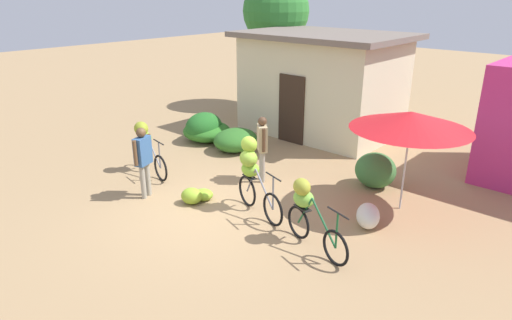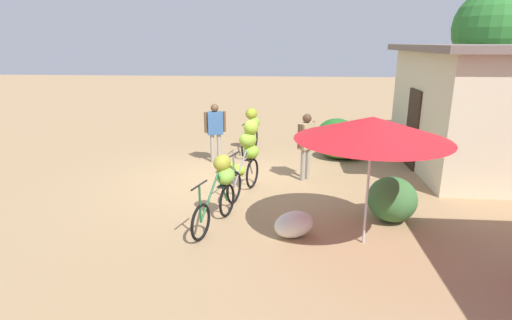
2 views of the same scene
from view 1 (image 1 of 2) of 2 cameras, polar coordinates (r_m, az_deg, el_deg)
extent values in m
plane|color=#A28158|center=(9.34, -5.74, -6.35)|extent=(60.00, 60.00, 0.00)
cube|color=beige|center=(14.24, 8.41, 9.33)|extent=(4.46, 3.01, 2.92)
cube|color=#72665B|center=(14.02, 8.75, 15.50)|extent=(4.96, 3.51, 0.16)
cube|color=#332319|center=(13.13, 4.54, 6.45)|extent=(0.90, 0.06, 2.00)
cylinder|color=brown|center=(17.35, 2.46, 11.42)|extent=(0.24, 0.24, 2.82)
sphere|color=#2F792F|center=(17.12, 2.57, 18.49)|extent=(2.42, 2.42, 2.42)
ellipsoid|color=#2F7424|center=(13.54, -6.30, 3.69)|extent=(1.46, 1.41, 0.57)
ellipsoid|color=#246724|center=(13.41, -6.67, 4.20)|extent=(0.98, 1.17, 0.88)
ellipsoid|color=#2F6C25|center=(12.57, -2.62, 2.58)|extent=(1.15, 1.32, 0.63)
ellipsoid|color=#397137|center=(10.56, 15.01, -1.27)|extent=(0.94, 0.88, 0.81)
cylinder|color=beige|center=(9.44, 18.54, -0.44)|extent=(0.04, 0.04, 2.00)
cone|color=red|center=(9.17, 19.18, 4.81)|extent=(2.35, 2.35, 0.35)
torus|color=black|center=(10.78, -12.09, -1.02)|extent=(0.64, 0.17, 0.64)
torus|color=black|center=(11.62, -14.21, 0.43)|extent=(0.64, 0.17, 0.64)
cylinder|color=slate|center=(11.37, -14.00, 1.67)|extent=(0.38, 0.10, 0.65)
cylinder|color=slate|center=(10.94, -12.95, 1.01)|extent=(0.66, 0.16, 0.66)
cylinder|color=black|center=(10.56, -12.35, 2.26)|extent=(0.50, 0.12, 0.03)
cylinder|color=slate|center=(10.66, -12.22, 0.60)|extent=(0.04, 0.04, 0.65)
cube|color=black|center=(11.42, -14.17, 1.95)|extent=(0.38, 0.20, 0.02)
ellipsoid|color=#85B736|center=(11.34, -14.03, 2.74)|extent=(0.49, 0.44, 0.33)
ellipsoid|color=#91A029|center=(11.22, -14.47, 3.93)|extent=(0.50, 0.45, 0.33)
torus|color=black|center=(8.58, 2.17, -6.34)|extent=(0.65, 0.24, 0.67)
torus|color=black|center=(9.33, -1.13, -3.98)|extent=(0.65, 0.24, 0.67)
cylinder|color=slate|center=(9.07, -0.60, -2.62)|extent=(0.37, 0.14, 0.63)
cylinder|color=slate|center=(8.69, 1.04, -3.73)|extent=(0.64, 0.23, 0.64)
cylinder|color=black|center=(8.29, 2.23, -2.14)|extent=(0.49, 0.17, 0.03)
cylinder|color=slate|center=(8.43, 2.20, -4.27)|extent=(0.04, 0.04, 0.68)
cube|color=black|center=(9.11, -0.84, -2.13)|extent=(0.39, 0.24, 0.02)
ellipsoid|color=#87C233|center=(9.05, -0.73, -1.18)|extent=(0.44, 0.37, 0.30)
ellipsoid|color=#8BB436|center=(8.90, -0.96, 0.23)|extent=(0.54, 0.50, 0.34)
ellipsoid|color=#92BD33|center=(8.88, -0.89, 2.01)|extent=(0.45, 0.39, 0.33)
torus|color=black|center=(7.55, 10.12, -11.01)|extent=(0.61, 0.22, 0.62)
torus|color=black|center=(8.22, 5.45, -7.93)|extent=(0.61, 0.22, 0.62)
cylinder|color=#19592D|center=(7.95, 6.29, -6.47)|extent=(0.38, 0.14, 0.64)
cylinder|color=#19592D|center=(7.60, 8.63, -7.93)|extent=(0.67, 0.23, 0.65)
cylinder|color=black|center=(7.23, 10.45, -6.68)|extent=(0.49, 0.17, 0.03)
cylinder|color=#19592D|center=(7.38, 10.28, -8.89)|extent=(0.04, 0.04, 0.64)
cube|color=black|center=(7.99, 5.96, -6.07)|extent=(0.38, 0.24, 0.02)
ellipsoid|color=#7CBA40|center=(7.93, 6.11, -4.92)|extent=(0.47, 0.40, 0.31)
ellipsoid|color=#9CA02F|center=(7.79, 5.88, -3.42)|extent=(0.46, 0.43, 0.30)
ellipsoid|color=#8AB82D|center=(9.73, -6.76, -4.41)|extent=(0.55, 0.53, 0.25)
ellipsoid|color=#8BB22D|center=(9.58, -8.22, -4.57)|extent=(0.59, 0.56, 0.35)
ellipsoid|color=silver|center=(8.86, 14.12, -6.92)|extent=(0.73, 0.83, 0.44)
cylinder|color=gray|center=(10.44, 0.85, -0.91)|extent=(0.11, 0.11, 0.76)
cylinder|color=gray|center=(10.61, 0.72, -0.55)|extent=(0.11, 0.11, 0.76)
cube|color=tan|center=(10.29, 0.80, 2.81)|extent=(0.43, 0.41, 0.60)
cylinder|color=#4C3321|center=(10.05, 0.99, 2.53)|extent=(0.08, 0.08, 0.54)
cylinder|color=#4C3321|center=(10.52, 0.63, 3.38)|extent=(0.08, 0.08, 0.54)
sphere|color=#4C3321|center=(10.18, 0.81, 4.98)|extent=(0.21, 0.21, 0.21)
cylinder|color=gray|center=(9.94, -14.24, -2.75)|extent=(0.11, 0.11, 0.76)
cylinder|color=gray|center=(10.07, -13.64, -2.37)|extent=(0.11, 0.11, 0.76)
cube|color=#33598C|center=(9.76, -14.29, 1.14)|extent=(0.32, 0.44, 0.61)
cylinder|color=brown|center=(9.57, -15.18, 0.84)|extent=(0.08, 0.08, 0.54)
cylinder|color=brown|center=(9.94, -13.45, 1.75)|extent=(0.08, 0.08, 0.54)
sphere|color=brown|center=(9.63, -14.50, 3.41)|extent=(0.21, 0.21, 0.21)
camera|label=2|loc=(7.53, 62.13, 1.12)|focal=28.39mm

